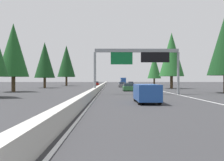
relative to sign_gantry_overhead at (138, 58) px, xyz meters
The scene contains 16 objects.
ground_plane 27.93m from the sign_gantry_overhead, 12.71° to the left, with size 320.00×320.00×0.00m, color #2D2D30.
median_barrier 47.43m from the sign_gantry_overhead, ahead, with size 180.00×0.56×0.90m, color #ADAAA3.
shoulder_stripe_right 37.54m from the sign_gantry_overhead, ahead, with size 160.00×0.16×0.01m, color silver.
shoulder_stripe_median 37.58m from the sign_gantry_overhead, ahead, with size 160.00×0.16×0.01m, color silver.
sign_gantry_overhead is the anchor object (origin of this frame).
minivan_far_left 14.32m from the sign_gantry_overhead, behind, with size 5.00×1.95×1.69m.
sedan_near_right 10.99m from the sign_gantry_overhead, ahead, with size 4.40×1.80×1.47m.
sedan_distant_b 45.31m from the sign_gantry_overhead, ahead, with size 4.40×1.80×1.47m.
bus_mid_left 95.48m from the sign_gantry_overhead, ahead, with size 11.50×2.55×3.10m.
sedan_mid_right 32.93m from the sign_gantry_overhead, ahead, with size 4.40×1.80×1.47m.
oncoming_near 54.90m from the sign_gantry_overhead, ahead, with size 4.40×1.80×1.47m.
conifer_right_mid 25.02m from the sign_gantry_overhead, 25.41° to the right, with size 5.91×5.91×13.43m.
conifer_right_far 59.86m from the sign_gantry_overhead, 12.60° to the right, with size 5.19×5.19×11.79m.
conifer_left_near 22.21m from the sign_gantry_overhead, 71.81° to the left, with size 5.28×5.28×12.00m.
conifer_left_mid 34.23m from the sign_gantry_overhead, 37.75° to the left, with size 5.20×5.20×11.82m.
conifer_left_far 52.27m from the sign_gantry_overhead, 21.57° to the left, with size 6.15×6.15×13.98m.
Camera 1 is at (-2.62, -1.94, 2.12)m, focal length 39.12 mm.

